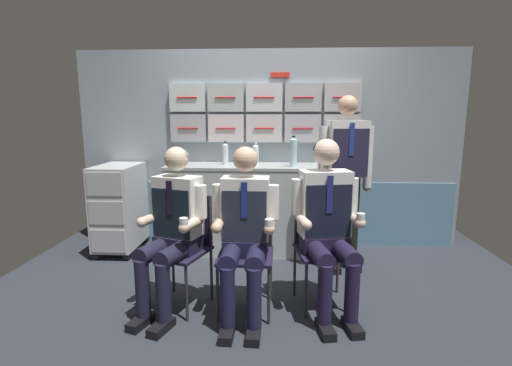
{
  "coord_description": "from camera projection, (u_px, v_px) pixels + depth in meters",
  "views": [
    {
      "loc": [
        0.09,
        -2.79,
        1.44
      ],
      "look_at": [
        -0.08,
        0.23,
        0.9
      ],
      "focal_mm": 26.27,
      "sensor_mm": 36.0,
      "label": 1
    }
  ],
  "objects": [
    {
      "name": "galley_bulkhead",
      "position": [
        268.0,
        149.0,
        4.16
      ],
      "size": [
        4.2,
        0.14,
        2.15
      ],
      "color": "#8E9CA9",
      "rests_on": "ground"
    },
    {
      "name": "ground",
      "position": [
        264.0,
        301.0,
        3.01
      ],
      "size": [
        4.8,
        4.8,
        0.04
      ],
      "primitive_type": "cube",
      "color": "#2B2F37"
    },
    {
      "name": "water_bottle_tall",
      "position": [
        225.0,
        154.0,
        3.95
      ],
      "size": [
        0.06,
        0.06,
        0.25
      ],
      "color": "silver",
      "rests_on": "galley_counter"
    },
    {
      "name": "crew_member_center",
      "position": [
        245.0,
        226.0,
        2.64
      ],
      "size": [
        0.48,
        0.59,
        1.23
      ],
      "color": "black",
      "rests_on": "ground"
    },
    {
      "name": "sparkling_bottle_green",
      "position": [
        293.0,
        152.0,
        3.76
      ],
      "size": [
        0.07,
        0.07,
        0.31
      ],
      "color": "silver",
      "rests_on": "galley_counter"
    },
    {
      "name": "galley_counter",
      "position": [
        253.0,
        208.0,
        4.0
      ],
      "size": [
        1.81,
        0.53,
        0.94
      ],
      "color": "#B9C0BE",
      "rests_on": "ground"
    },
    {
      "name": "water_bottle_blue_cap",
      "position": [
        325.0,
        155.0,
        3.76
      ],
      "size": [
        0.07,
        0.07,
        0.25
      ],
      "color": "#ADD7DD",
      "rests_on": "galley_counter"
    },
    {
      "name": "espresso_cup_small",
      "position": [
        246.0,
        162.0,
        3.81
      ],
      "size": [
        0.07,
        0.07,
        0.08
      ],
      "color": "white",
      "rests_on": "galley_counter"
    },
    {
      "name": "folding_chair_center",
      "position": [
        247.0,
        240.0,
        2.83
      ],
      "size": [
        0.41,
        0.41,
        0.84
      ],
      "color": "#2D2D33",
      "rests_on": "ground"
    },
    {
      "name": "crew_member_right",
      "position": [
        328.0,
        218.0,
        2.72
      ],
      "size": [
        0.52,
        0.67,
        1.28
      ],
      "color": "black",
      "rests_on": "ground"
    },
    {
      "name": "water_bottle_clear",
      "position": [
        256.0,
        153.0,
        4.06
      ],
      "size": [
        0.07,
        0.07,
        0.22
      ],
      "color": "silver",
      "rests_on": "galley_counter"
    },
    {
      "name": "folding_chair_right",
      "position": [
        320.0,
        237.0,
        2.91
      ],
      "size": [
        0.46,
        0.47,
        0.84
      ],
      "color": "#2D2D33",
      "rests_on": "ground"
    },
    {
      "name": "crew_member_standing",
      "position": [
        345.0,
        170.0,
        3.43
      ],
      "size": [
        0.51,
        0.32,
        1.63
      ],
      "color": "black",
      "rests_on": "ground"
    },
    {
      "name": "crew_member_left",
      "position": [
        172.0,
        224.0,
        2.73
      ],
      "size": [
        0.51,
        0.65,
        1.22
      ],
      "color": "black",
      "rests_on": "ground"
    },
    {
      "name": "folding_chair_left",
      "position": [
        185.0,
        237.0,
        2.9
      ],
      "size": [
        0.51,
        0.51,
        0.84
      ],
      "color": "#2D2D33",
      "rests_on": "ground"
    },
    {
      "name": "paper_cup_blue",
      "position": [
        245.0,
        159.0,
        4.1
      ],
      "size": [
        0.06,
        0.06,
        0.07
      ],
      "color": "white",
      "rests_on": "galley_counter"
    },
    {
      "name": "service_trolley",
      "position": [
        119.0,
        206.0,
        3.99
      ],
      "size": [
        0.4,
        0.65,
        0.94
      ],
      "color": "black",
      "rests_on": "ground"
    }
  ]
}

